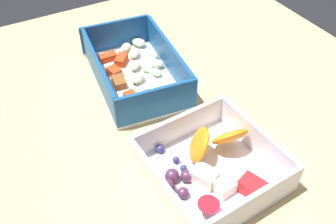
% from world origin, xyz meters
% --- Properties ---
extents(table_surface, '(0.80, 0.80, 0.02)m').
position_xyz_m(table_surface, '(0.00, 0.00, 0.01)').
color(table_surface, tan).
rests_on(table_surface, ground).
extents(pasta_container, '(0.23, 0.16, 0.06)m').
position_xyz_m(pasta_container, '(0.11, 0.01, 0.04)').
color(pasta_container, white).
rests_on(pasta_container, table_surface).
extents(fruit_bowl, '(0.17, 0.17, 0.06)m').
position_xyz_m(fruit_bowl, '(-0.13, 0.01, 0.04)').
color(fruit_bowl, white).
rests_on(fruit_bowl, table_surface).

